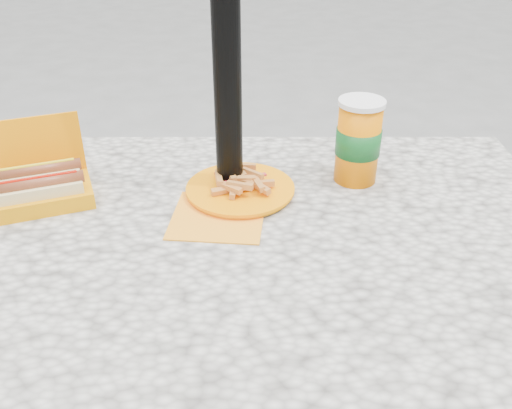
{
  "coord_description": "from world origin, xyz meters",
  "views": [
    {
      "loc": [
        0.05,
        -0.8,
        1.29
      ],
      "look_at": [
        0.05,
        0.01,
        0.8
      ],
      "focal_mm": 40.0,
      "sensor_mm": 36.0,
      "label": 1
    }
  ],
  "objects": [
    {
      "name": "soda_cup",
      "position": [
        0.25,
        0.2,
        0.83
      ],
      "size": [
        0.09,
        0.09,
        0.17
      ],
      "rotation": [
        0.0,
        0.0,
        0.35
      ],
      "color": "#FF7B00",
      "rests_on": "picnic_table"
    },
    {
      "name": "picnic_table",
      "position": [
        0.0,
        0.0,
        0.64
      ],
      "size": [
        1.2,
        0.8,
        0.75
      ],
      "color": "beige",
      "rests_on": "ground"
    },
    {
      "name": "fries_plate",
      "position": [
        0.02,
        0.13,
        0.76
      ],
      "size": [
        0.23,
        0.28,
        0.04
      ],
      "rotation": [
        0.0,
        0.0,
        -0.12
      ],
      "color": "orange",
      "rests_on": "picnic_table"
    },
    {
      "name": "hotdog_box",
      "position": [
        -0.34,
        0.11,
        0.78
      ],
      "size": [
        0.21,
        0.18,
        0.14
      ],
      "rotation": [
        0.0,
        0.0,
        0.36
      ],
      "color": "#FF8A00",
      "rests_on": "picnic_table"
    }
  ]
}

